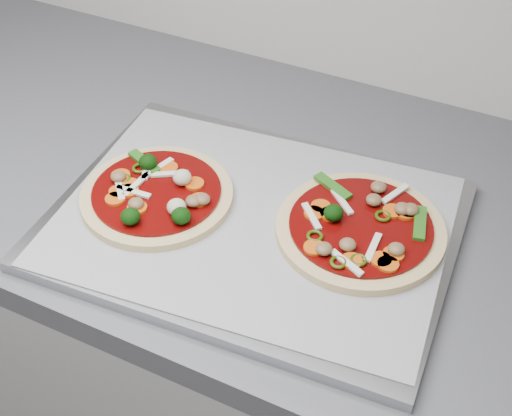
% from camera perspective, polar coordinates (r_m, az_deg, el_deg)
% --- Properties ---
extents(base_cabinet, '(3.60, 0.60, 0.86)m').
position_cam_1_polar(base_cabinet, '(1.37, -6.43, -11.16)').
color(base_cabinet, '#B3B2B1').
rests_on(base_cabinet, ground).
extents(countertop, '(3.60, 0.60, 0.04)m').
position_cam_1_polar(countertop, '(1.04, -8.29, 3.81)').
color(countertop, '#57575D').
rests_on(countertop, base_cabinet).
extents(baking_tray, '(0.51, 0.39, 0.02)m').
position_cam_1_polar(baking_tray, '(0.89, -0.27, -1.36)').
color(baking_tray, '#929397').
rests_on(baking_tray, countertop).
extents(parchment, '(0.50, 0.39, 0.00)m').
position_cam_1_polar(parchment, '(0.88, -0.27, -0.94)').
color(parchment, '#A6A5AB').
rests_on(parchment, baking_tray).
extents(pizza_left, '(0.25, 0.25, 0.03)m').
position_cam_1_polar(pizza_left, '(0.91, -7.93, 1.12)').
color(pizza_left, '#E2C780').
rests_on(pizza_left, parchment).
extents(pizza_right, '(0.25, 0.25, 0.03)m').
position_cam_1_polar(pizza_right, '(0.87, 8.41, -1.58)').
color(pizza_right, '#E2C780').
rests_on(pizza_right, parchment).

